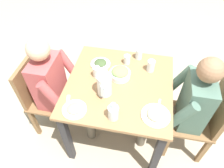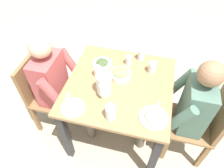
{
  "view_description": "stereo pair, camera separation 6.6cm",
  "coord_description": "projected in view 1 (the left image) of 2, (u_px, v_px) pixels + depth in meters",
  "views": [
    {
      "loc": [
        1.2,
        0.17,
        2.06
      ],
      "look_at": [
        0.04,
        -0.06,
        0.78
      ],
      "focal_mm": 33.04,
      "sensor_mm": 36.0,
      "label": 1
    },
    {
      "loc": [
        1.18,
        0.24,
        2.06
      ],
      "look_at": [
        0.04,
        -0.06,
        0.78
      ],
      "focal_mm": 33.04,
      "sensor_mm": 36.0,
      "label": 2
    }
  ],
  "objects": [
    {
      "name": "diner_near",
      "position": [
        59.0,
        88.0,
        1.91
      ],
      "size": [
        0.48,
        0.53,
        1.16
      ],
      "color": "#B24C4C",
      "rests_on": "ground_plane"
    },
    {
      "name": "plate_beans",
      "position": [
        156.0,
        115.0,
        1.54
      ],
      "size": [
        0.22,
        0.22,
        0.06
      ],
      "color": "white",
      "rests_on": "dining_table"
    },
    {
      "name": "water_glass_far_right",
      "position": [
        151.0,
        66.0,
        1.85
      ],
      "size": [
        0.07,
        0.07,
        0.11
      ],
      "primitive_type": "cylinder",
      "color": "silver",
      "rests_on": "dining_table"
    },
    {
      "name": "ground_plane",
      "position": [
        118.0,
        129.0,
        2.34
      ],
      "size": [
        8.0,
        8.0,
        0.0
      ],
      "primitive_type": "plane",
      "color": "tan"
    },
    {
      "name": "plate_fries",
      "position": [
        74.0,
        109.0,
        1.58
      ],
      "size": [
        0.19,
        0.19,
        0.04
      ],
      "color": "white",
      "rests_on": "dining_table"
    },
    {
      "name": "water_glass_far_left",
      "position": [
        127.0,
        60.0,
        1.92
      ],
      "size": [
        0.06,
        0.06,
        0.09
      ],
      "primitive_type": "cylinder",
      "color": "silver",
      "rests_on": "dining_table"
    },
    {
      "name": "fork_near",
      "position": [
        68.0,
        104.0,
        1.63
      ],
      "size": [
        0.17,
        0.07,
        0.01
      ],
      "primitive_type": "cube",
      "rotation": [
        0.0,
        0.0,
        0.25
      ],
      "color": "silver",
      "rests_on": "dining_table"
    },
    {
      "name": "chair_near",
      "position": [
        43.0,
        94.0,
        2.05
      ],
      "size": [
        0.4,
        0.4,
        0.87
      ],
      "color": "olive",
      "rests_on": "ground_plane"
    },
    {
      "name": "diner_far",
      "position": [
        182.0,
        105.0,
        1.78
      ],
      "size": [
        0.48,
        0.53,
        1.16
      ],
      "color": "#4C6B5B",
      "rests_on": "ground_plane"
    },
    {
      "name": "dining_table",
      "position": [
        119.0,
        93.0,
        1.87
      ],
      "size": [
        0.91,
        0.91,
        0.76
      ],
      "color": "#997047",
      "rests_on": "ground_plane"
    },
    {
      "name": "oil_carafe",
      "position": [
        113.0,
        113.0,
        1.5
      ],
      "size": [
        0.08,
        0.08,
        0.16
      ],
      "color": "silver",
      "rests_on": "dining_table"
    },
    {
      "name": "plate_dolmas",
      "position": [
        100.0,
        63.0,
        1.93
      ],
      "size": [
        0.19,
        0.19,
        0.04
      ],
      "color": "white",
      "rests_on": "dining_table"
    },
    {
      "name": "knife_near",
      "position": [
        158.0,
        108.0,
        1.6
      ],
      "size": [
        0.19,
        0.05,
        0.01
      ],
      "primitive_type": "cube",
      "rotation": [
        0.0,
        0.0,
        -0.15
      ],
      "color": "silver",
      "rests_on": "dining_table"
    },
    {
      "name": "salad_bowl",
      "position": [
        120.0,
        73.0,
        1.8
      ],
      "size": [
        0.18,
        0.18,
        0.09
      ],
      "color": "white",
      "rests_on": "dining_table"
    },
    {
      "name": "water_pitcher",
      "position": [
        104.0,
        85.0,
        1.64
      ],
      "size": [
        0.16,
        0.12,
        0.19
      ],
      "color": "silver",
      "rests_on": "dining_table"
    },
    {
      "name": "water_glass_center",
      "position": [
        97.0,
        72.0,
        1.8
      ],
      "size": [
        0.06,
        0.06,
        0.1
      ],
      "primitive_type": "cylinder",
      "color": "silver",
      "rests_on": "dining_table"
    },
    {
      "name": "water_glass_by_pitcher",
      "position": [
        139.0,
        54.0,
        1.97
      ],
      "size": [
        0.06,
        0.06,
        0.1
      ],
      "primitive_type": "cylinder",
      "color": "silver",
      "rests_on": "dining_table"
    },
    {
      "name": "chair_far",
      "position": [
        201.0,
        118.0,
        1.86
      ],
      "size": [
        0.4,
        0.4,
        0.87
      ],
      "color": "olive",
      "rests_on": "ground_plane"
    }
  ]
}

